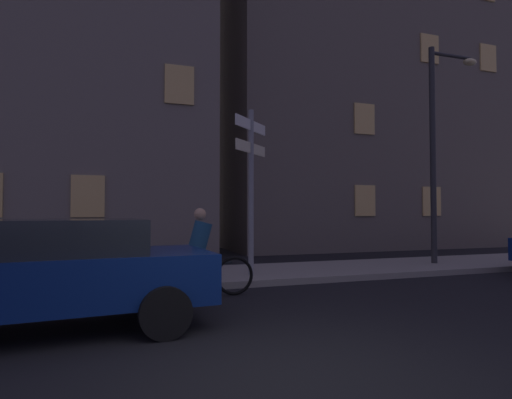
% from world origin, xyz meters
% --- Properties ---
extents(ground_plane, '(80.00, 80.00, 0.00)m').
position_xyz_m(ground_plane, '(0.00, 0.00, 0.00)').
color(ground_plane, black).
extents(sidewalk_kerb, '(40.00, 2.64, 0.14)m').
position_xyz_m(sidewalk_kerb, '(0.00, 5.91, 0.07)').
color(sidewalk_kerb, gray).
rests_on(sidewalk_kerb, ground_plane).
extents(signpost, '(1.05, 1.05, 3.72)m').
position_xyz_m(signpost, '(1.41, 5.40, 2.35)').
color(signpost, gray).
rests_on(signpost, sidewalk_kerb).
extents(street_lamp, '(1.68, 0.28, 6.03)m').
position_xyz_m(street_lamp, '(7.11, 5.81, 3.71)').
color(street_lamp, '#2D2D30').
rests_on(street_lamp, sidewalk_kerb).
extents(car_near_left, '(4.42, 2.20, 1.44)m').
position_xyz_m(car_near_left, '(-2.32, 2.42, 0.77)').
color(car_near_left, navy).
rests_on(car_near_left, ground_plane).
extents(cyclist, '(1.82, 0.32, 1.61)m').
position_xyz_m(cyclist, '(0.02, 3.97, 0.75)').
color(cyclist, black).
rests_on(cyclist, ground_plane).
extents(building_left_block, '(12.87, 7.02, 16.89)m').
position_xyz_m(building_left_block, '(-4.79, 12.76, 8.44)').
color(building_left_block, slate).
rests_on(building_left_block, ground_plane).
extents(building_right_block, '(12.81, 6.63, 15.79)m').
position_xyz_m(building_right_block, '(9.31, 13.69, 7.89)').
color(building_right_block, '#6B6056').
rests_on(building_right_block, ground_plane).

